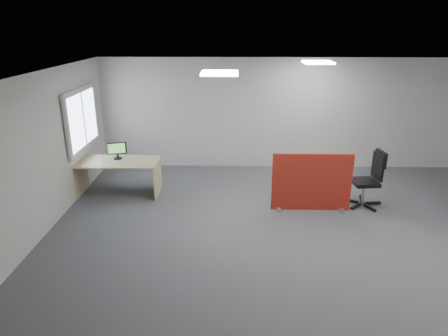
{
  "coord_description": "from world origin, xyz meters",
  "views": [
    {
      "loc": [
        -1.29,
        -6.14,
        3.42
      ],
      "look_at": [
        -1.43,
        0.56,
        1.0
      ],
      "focal_mm": 32.0,
      "sensor_mm": 36.0,
      "label": 1
    }
  ],
  "objects_px": {
    "red_divider": "(312,183)",
    "second_desk": "(119,168)",
    "monitor_second": "(117,150)",
    "office_chair": "(371,175)"
  },
  "relations": [
    {
      "from": "office_chair",
      "to": "red_divider",
      "type": "bearing_deg",
      "value": -174.74
    },
    {
      "from": "monitor_second",
      "to": "office_chair",
      "type": "bearing_deg",
      "value": -23.56
    },
    {
      "from": "monitor_second",
      "to": "office_chair",
      "type": "distance_m",
      "value": 5.2
    },
    {
      "from": "monitor_second",
      "to": "office_chair",
      "type": "relative_size",
      "value": 0.35
    },
    {
      "from": "red_divider",
      "to": "second_desk",
      "type": "xyz_separation_m",
      "value": [
        -3.92,
        0.76,
        -0.0
      ]
    },
    {
      "from": "monitor_second",
      "to": "second_desk",
      "type": "bearing_deg",
      "value": -89.33
    },
    {
      "from": "second_desk",
      "to": "office_chair",
      "type": "relative_size",
      "value": 1.53
    },
    {
      "from": "second_desk",
      "to": "red_divider",
      "type": "bearing_deg",
      "value": -11.01
    },
    {
      "from": "red_divider",
      "to": "monitor_second",
      "type": "xyz_separation_m",
      "value": [
        -3.95,
        0.87,
        0.37
      ]
    },
    {
      "from": "second_desk",
      "to": "monitor_second",
      "type": "relative_size",
      "value": 4.42
    }
  ]
}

